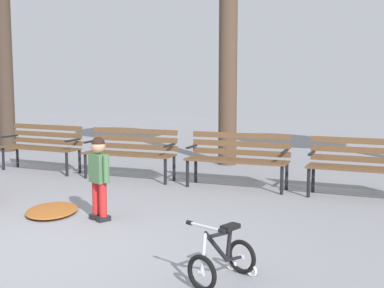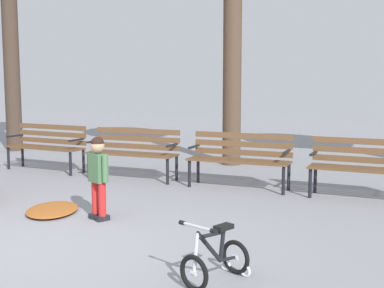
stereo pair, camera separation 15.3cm
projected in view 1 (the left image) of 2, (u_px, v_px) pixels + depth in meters
ground at (31, 247)px, 5.16m from camera, size 36.00×36.00×0.00m
park_bench_far_left at (43, 144)px, 9.50m from camera, size 1.62×0.53×0.85m
park_bench_left at (131, 149)px, 8.73m from camera, size 1.62×0.51×0.85m
park_bench_right at (238, 155)px, 8.01m from camera, size 1.61×0.50×0.85m
park_bench_far_right at (366, 163)px, 7.26m from camera, size 1.60×0.46×0.85m
child_standing at (99, 172)px, 6.11m from camera, size 0.36×0.25×1.01m
kids_bicycle at (223, 259)px, 4.25m from camera, size 0.51×0.63×0.54m
leaf_pile at (52, 210)px, 6.50m from camera, size 0.96×1.09×0.07m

